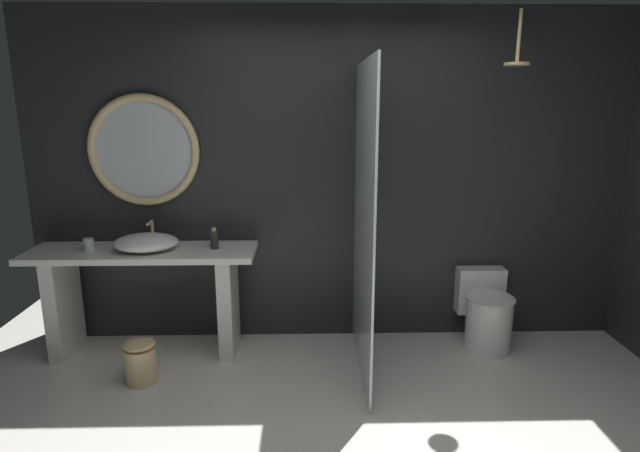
# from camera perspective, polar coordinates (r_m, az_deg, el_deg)

# --- Properties ---
(back_wall_panel) EXTENTS (4.80, 0.10, 2.60)m
(back_wall_panel) POSITION_cam_1_polar(r_m,az_deg,el_deg) (4.13, 1.70, 5.13)
(back_wall_panel) COLOR #232326
(back_wall_panel) RESTS_ON ground_plane
(vanity_counter) EXTENTS (1.69, 0.50, 0.82)m
(vanity_counter) POSITION_cam_1_polar(r_m,az_deg,el_deg) (4.19, -18.72, -6.27)
(vanity_counter) COLOR silver
(vanity_counter) RESTS_ON ground_plane
(vessel_sink) EXTENTS (0.47, 0.39, 0.19)m
(vessel_sink) POSITION_cam_1_polar(r_m,az_deg,el_deg) (4.05, -18.60, -1.72)
(vessel_sink) COLOR white
(vessel_sink) RESTS_ON vanity_counter
(tumbler_cup) EXTENTS (0.08, 0.08, 0.09)m
(tumbler_cup) POSITION_cam_1_polar(r_m,az_deg,el_deg) (4.21, -24.12, -1.87)
(tumbler_cup) COLOR silver
(tumbler_cup) RESTS_ON vanity_counter
(soap_dispenser) EXTENTS (0.06, 0.06, 0.16)m
(soap_dispenser) POSITION_cam_1_polar(r_m,az_deg,el_deg) (3.97, -11.56, -1.44)
(soap_dispenser) COLOR #282D28
(soap_dispenser) RESTS_ON vanity_counter
(round_wall_mirror) EXTENTS (0.85, 0.06, 0.85)m
(round_wall_mirror) POSITION_cam_1_polar(r_m,az_deg,el_deg) (4.19, -18.83, 7.88)
(round_wall_mirror) COLOR #D6B77F
(shower_glass_panel) EXTENTS (0.02, 1.17, 2.17)m
(shower_glass_panel) POSITION_cam_1_polar(r_m,az_deg,el_deg) (3.56, 4.81, 0.20)
(shower_glass_panel) COLOR silver
(shower_glass_panel) RESTS_ON ground_plane
(rain_shower_head) EXTENTS (0.17, 0.17, 0.36)m
(rain_shower_head) POSITION_cam_1_polar(r_m,az_deg,el_deg) (3.89, 20.89, 16.99)
(rain_shower_head) COLOR #D6B77F
(toilet) EXTENTS (0.38, 0.55, 0.59)m
(toilet) POSITION_cam_1_polar(r_m,az_deg,el_deg) (4.36, 17.76, -9.03)
(toilet) COLOR white
(toilet) RESTS_ON ground_plane
(waste_bin) EXTENTS (0.22, 0.22, 0.32)m
(waste_bin) POSITION_cam_1_polar(r_m,az_deg,el_deg) (3.89, -19.14, -13.84)
(waste_bin) COLOR #D6B77F
(waste_bin) RESTS_ON ground_plane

